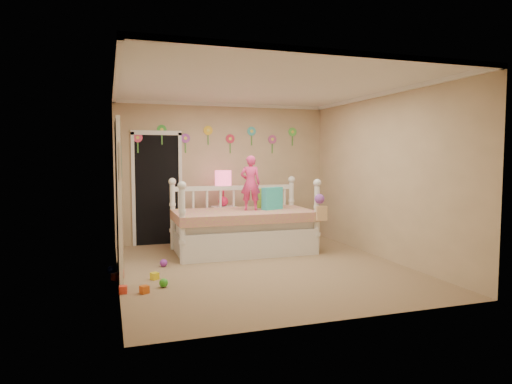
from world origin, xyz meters
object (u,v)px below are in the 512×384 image
object	(u,v)px
daybed	(243,215)
child	(250,183)
nightstand	(223,225)
table_lamp	(223,183)

from	to	relation	value
daybed	child	xyz separation A→B (m)	(0.12, -0.02, 0.53)
daybed	nightstand	size ratio (longest dim) A/B	3.30
daybed	table_lamp	size ratio (longest dim) A/B	3.60
table_lamp	daybed	bearing A→B (deg)	-77.51
nightstand	table_lamp	bearing A→B (deg)	-6.77
daybed	child	size ratio (longest dim) A/B	2.54
child	nightstand	bearing A→B (deg)	-52.87
nightstand	child	bearing A→B (deg)	-75.69
nightstand	table_lamp	world-z (taller)	table_lamp
daybed	child	world-z (taller)	child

